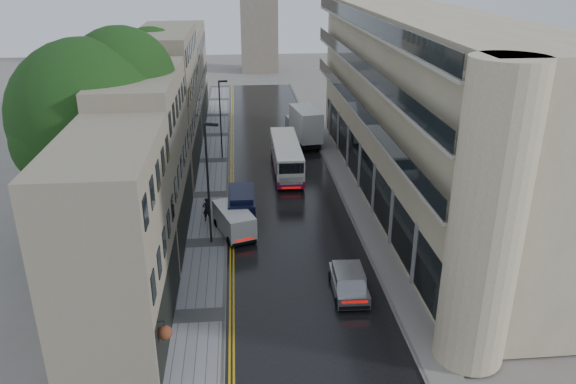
{
  "coord_description": "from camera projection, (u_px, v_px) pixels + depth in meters",
  "views": [
    {
      "loc": [
        -3.44,
        -14.32,
        17.53
      ],
      "look_at": [
        -0.49,
        18.0,
        4.05
      ],
      "focal_mm": 35.0,
      "sensor_mm": 36.0,
      "label": 1
    }
  ],
  "objects": [
    {
      "name": "white_van",
      "position": [
        229.0,
        232.0,
        36.8
      ],
      "size": [
        3.05,
        4.59,
        1.91
      ],
      "primitive_type": null,
      "rotation": [
        0.0,
        0.0,
        0.32
      ],
      "color": "silver",
      "rests_on": "road"
    },
    {
      "name": "lamp_post_far",
      "position": [
        221.0,
        120.0,
        51.85
      ],
      "size": [
        0.84,
        0.29,
        7.3
      ],
      "primitive_type": null,
      "rotation": [
        0.0,
        0.0,
        0.13
      ],
      "color": "black",
      "rests_on": "left_sidewalk"
    },
    {
      "name": "left_sidewalk",
      "position": [
        211.0,
        195.0,
        44.96
      ],
      "size": [
        2.7,
        85.0,
        0.12
      ],
      "primitive_type": "cube",
      "color": "gray",
      "rests_on": "ground"
    },
    {
      "name": "cream_bus",
      "position": [
        277.0,
        168.0,
        47.02
      ],
      "size": [
        2.29,
        9.87,
        2.69
      ],
      "primitive_type": null,
      "rotation": [
        0.0,
        0.0,
        -0.0
      ],
      "color": "white",
      "rests_on": "road"
    },
    {
      "name": "road",
      "position": [
        283.0,
        193.0,
        45.47
      ],
      "size": [
        9.0,
        85.0,
        0.02
      ],
      "primitive_type": "cube",
      "color": "black",
      "rests_on": "ground"
    },
    {
      "name": "tree_near",
      "position": [
        93.0,
        143.0,
        34.87
      ],
      "size": [
        10.56,
        10.56,
        13.89
      ],
      "primitive_type": null,
      "color": "black",
      "rests_on": "ground"
    },
    {
      "name": "old_shop_row",
      "position": [
        163.0,
        116.0,
        44.68
      ],
      "size": [
        4.5,
        56.0,
        12.0
      ],
      "primitive_type": null,
      "color": "gray",
      "rests_on": "ground"
    },
    {
      "name": "right_sidewalk",
      "position": [
        349.0,
        190.0,
        45.91
      ],
      "size": [
        1.8,
        85.0,
        0.12
      ],
      "primitive_type": "cube",
      "color": "slate",
      "rests_on": "ground"
    },
    {
      "name": "white_lorry",
      "position": [
        299.0,
        130.0,
        55.43
      ],
      "size": [
        3.27,
        7.43,
        3.77
      ],
      "primitive_type": null,
      "rotation": [
        0.0,
        0.0,
        0.16
      ],
      "color": "silver",
      "rests_on": "road"
    },
    {
      "name": "pedestrian",
      "position": [
        207.0,
        209.0,
        40.15
      ],
      "size": [
        0.74,
        0.62,
        1.74
      ],
      "primitive_type": "imported",
      "rotation": [
        0.0,
        0.0,
        3.53
      ],
      "color": "black",
      "rests_on": "left_sidewalk"
    },
    {
      "name": "silver_hatchback",
      "position": [
        338.0,
        296.0,
        30.23
      ],
      "size": [
        1.87,
        4.07,
        1.51
      ],
      "primitive_type": null,
      "rotation": [
        0.0,
        0.0,
        -0.03
      ],
      "color": "#9A999E",
      "rests_on": "road"
    },
    {
      "name": "lamp_post_near",
      "position": [
        208.0,
        185.0,
        35.83
      ],
      "size": [
        0.93,
        0.49,
        8.16
      ],
      "primitive_type": null,
      "rotation": [
        0.0,
        0.0,
        -0.33
      ],
      "color": "black",
      "rests_on": "left_sidewalk"
    },
    {
      "name": "modern_block",
      "position": [
        421.0,
        110.0,
        42.28
      ],
      "size": [
        8.0,
        40.0,
        14.0
      ],
      "primitive_type": null,
      "color": "beige",
      "rests_on": "ground"
    },
    {
      "name": "navy_van",
      "position": [
        229.0,
        214.0,
        38.85
      ],
      "size": [
        1.91,
        4.71,
        2.4
      ],
      "primitive_type": null,
      "rotation": [
        0.0,
        0.0,
        -0.01
      ],
      "color": "black",
      "rests_on": "road"
    },
    {
      "name": "tree_far",
      "position": [
        133.0,
        105.0,
        47.12
      ],
      "size": [
        9.24,
        9.24,
        12.46
      ],
      "primitive_type": null,
      "color": "black",
      "rests_on": "ground"
    }
  ]
}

